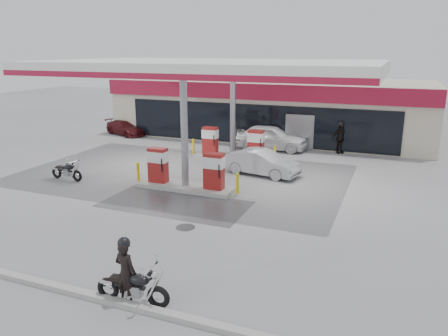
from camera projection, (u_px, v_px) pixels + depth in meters
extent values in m
plane|color=gray|center=(164.00, 203.00, 18.05)|extent=(90.00, 90.00, 0.00)
cube|color=#4C4C4F|center=(175.00, 204.00, 17.87)|extent=(6.00, 3.00, 0.00)
cylinder|color=#38383A|center=(185.00, 227.00, 15.54)|extent=(0.70, 0.70, 0.01)
cube|color=gray|center=(35.00, 282.00, 11.76)|extent=(28.00, 0.25, 0.15)
cube|color=beige|center=(271.00, 108.00, 31.84)|extent=(22.00, 8.00, 4.00)
cube|color=black|center=(254.00, 124.00, 28.39)|extent=(18.00, 0.10, 2.60)
cube|color=maroon|center=(255.00, 92.00, 27.78)|extent=(22.00, 0.25, 1.00)
cube|color=navy|center=(369.00, 96.00, 25.22)|extent=(3.50, 0.12, 0.80)
cube|color=gray|center=(299.00, 132.00, 27.36)|extent=(1.80, 0.14, 2.20)
cube|color=silver|center=(211.00, 67.00, 21.12)|extent=(16.00, 10.00, 0.60)
cube|color=maroon|center=(160.00, 77.00, 16.74)|extent=(16.00, 0.12, 0.24)
cube|color=maroon|center=(245.00, 67.00, 25.60)|extent=(16.00, 0.12, 0.24)
cylinder|color=gray|center=(184.00, 133.00, 19.15)|extent=(0.32, 0.32, 5.00)
cylinder|color=gray|center=(233.00, 114.00, 24.52)|extent=(0.32, 0.32, 5.00)
cube|color=#9E9E99|center=(186.00, 187.00, 19.81)|extent=(4.50, 1.30, 0.18)
cube|color=maroon|center=(158.00, 165.00, 20.08)|extent=(0.85, 0.48, 1.60)
cube|color=maroon|center=(214.00, 171.00, 19.08)|extent=(0.85, 0.48, 1.60)
cube|color=silver|center=(158.00, 157.00, 19.98)|extent=(0.88, 0.52, 0.50)
cube|color=silver|center=(214.00, 162.00, 18.97)|extent=(0.88, 0.52, 0.50)
cylinder|color=#CFBF0B|center=(138.00, 172.00, 20.59)|extent=(0.14, 0.14, 0.90)
cylinder|color=#CFBF0B|center=(237.00, 184.00, 18.80)|extent=(0.14, 0.14, 0.90)
cube|color=#9E9E99|center=(233.00, 157.00, 25.18)|extent=(4.50, 1.30, 0.18)
cube|color=maroon|center=(210.00, 141.00, 25.45)|extent=(0.85, 0.48, 1.60)
cube|color=maroon|center=(256.00, 144.00, 24.45)|extent=(0.85, 0.48, 1.60)
cube|color=silver|center=(210.00, 134.00, 25.35)|extent=(0.88, 0.52, 0.50)
cube|color=silver|center=(256.00, 137.00, 24.34)|extent=(0.88, 0.52, 0.50)
cylinder|color=#CFBF0B|center=(193.00, 146.00, 25.96)|extent=(0.14, 0.14, 0.90)
cylinder|color=#CFBF0B|center=(275.00, 154.00, 24.17)|extent=(0.14, 0.14, 0.90)
torus|color=black|center=(158.00, 297.00, 10.62)|extent=(0.61, 0.19, 0.60)
torus|color=black|center=(108.00, 289.00, 11.00)|extent=(0.61, 0.19, 0.60)
cube|color=gray|center=(134.00, 290.00, 10.78)|extent=(0.42, 0.28, 0.30)
cube|color=black|center=(128.00, 286.00, 10.80)|extent=(0.91, 0.18, 0.08)
ellipsoid|color=black|center=(139.00, 280.00, 10.65)|extent=(0.59, 0.37, 0.28)
cube|color=black|center=(121.00, 279.00, 10.81)|extent=(0.57, 0.29, 0.10)
cylinder|color=silver|center=(150.00, 270.00, 10.49)|extent=(0.11, 0.76, 0.04)
sphere|color=silver|center=(154.00, 275.00, 10.49)|extent=(0.18, 0.18, 0.18)
cylinder|color=silver|center=(119.00, 288.00, 11.08)|extent=(0.91, 0.16, 0.08)
imported|color=black|center=(126.00, 273.00, 10.72)|extent=(0.65, 0.46, 1.67)
torus|color=black|center=(77.00, 176.00, 20.86)|extent=(0.57, 0.17, 0.57)
torus|color=black|center=(57.00, 173.00, 21.40)|extent=(0.57, 0.17, 0.57)
cube|color=gray|center=(67.00, 173.00, 21.10)|extent=(0.39, 0.25, 0.28)
cube|color=black|center=(65.00, 171.00, 21.13)|extent=(0.85, 0.14, 0.08)
ellipsoid|color=black|center=(69.00, 167.00, 20.96)|extent=(0.55, 0.33, 0.26)
cube|color=black|center=(62.00, 167.00, 21.17)|extent=(0.53, 0.26, 0.09)
cylinder|color=silver|center=(73.00, 162.00, 20.77)|extent=(0.08, 0.72, 0.03)
sphere|color=silver|center=(75.00, 165.00, 20.75)|extent=(0.17, 0.17, 0.17)
cylinder|color=silver|center=(62.00, 173.00, 21.43)|extent=(0.85, 0.13, 0.08)
imported|color=white|center=(270.00, 137.00, 27.39)|extent=(4.67, 2.00, 1.57)
imported|color=#59585D|center=(235.00, 142.00, 25.96)|extent=(0.88, 0.96, 1.60)
imported|color=#A9ACB1|center=(262.00, 163.00, 21.90)|extent=(4.03, 2.03, 1.27)
imported|color=#4A1014|center=(125.00, 128.00, 32.24)|extent=(3.95, 2.78, 1.06)
imported|color=#1A1954|center=(369.00, 141.00, 27.61)|extent=(3.70, 1.83, 1.01)
imported|color=black|center=(340.00, 138.00, 26.38)|extent=(1.13, 1.03, 1.85)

